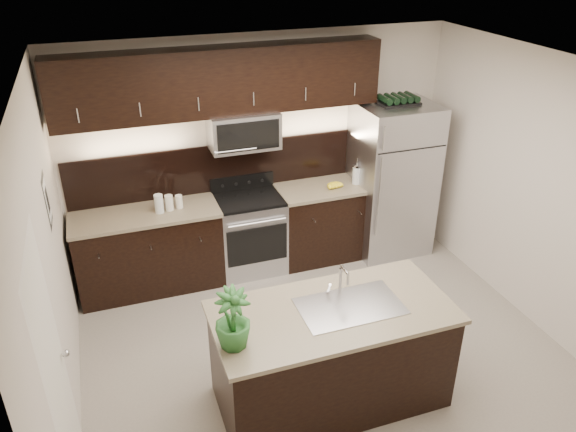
{
  "coord_description": "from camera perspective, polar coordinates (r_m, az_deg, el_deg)",
  "views": [
    {
      "loc": [
        -1.73,
        -3.9,
        3.7
      ],
      "look_at": [
        -0.17,
        0.55,
        1.24
      ],
      "focal_mm": 35.0,
      "sensor_mm": 36.0,
      "label": 1
    }
  ],
  "objects": [
    {
      "name": "island",
      "position": [
        4.89,
        4.4,
        -13.9
      ],
      "size": [
        1.96,
        0.96,
        0.94
      ],
      "color": "black",
      "rests_on": "ground"
    },
    {
      "name": "wine_rack",
      "position": [
        6.67,
        11.13,
        11.51
      ],
      "size": [
        0.46,
        0.29,
        0.11
      ],
      "color": "black",
      "rests_on": "refrigerator"
    },
    {
      "name": "upper_fixtures",
      "position": [
        6.09,
        -6.46,
        12.48
      ],
      "size": [
        3.49,
        0.4,
        1.66
      ],
      "color": "black",
      "rests_on": "counter_run"
    },
    {
      "name": "bananas",
      "position": [
        6.62,
        4.28,
        3.08
      ],
      "size": [
        0.23,
        0.19,
        0.06
      ],
      "primitive_type": "ellipsoid",
      "rotation": [
        0.0,
        0.0,
        0.15
      ],
      "color": "yellow",
      "rests_on": "counter_run"
    },
    {
      "name": "sink_faucet",
      "position": [
        4.64,
        6.28,
        -8.89
      ],
      "size": [
        0.84,
        0.5,
        0.28
      ],
      "color": "silver",
      "rests_on": "island"
    },
    {
      "name": "plant",
      "position": [
        4.12,
        -5.66,
        -10.39
      ],
      "size": [
        0.32,
        0.32,
        0.48
      ],
      "primitive_type": "imported",
      "rotation": [
        0.0,
        0.0,
        0.23
      ],
      "color": "#265E25",
      "rests_on": "island"
    },
    {
      "name": "room_walls",
      "position": [
        4.64,
        3.09,
        1.89
      ],
      "size": [
        4.52,
        4.02,
        2.71
      ],
      "color": "beige",
      "rests_on": "ground"
    },
    {
      "name": "refrigerator",
      "position": [
        6.99,
        10.41,
        3.74
      ],
      "size": [
        0.9,
        0.81,
        1.87
      ],
      "primitive_type": "cube",
      "color": "#B2B2B7",
      "rests_on": "ground"
    },
    {
      "name": "canisters",
      "position": [
        6.19,
        -12.23,
        1.31
      ],
      "size": [
        0.31,
        0.13,
        0.21
      ],
      "rotation": [
        0.0,
        0.0,
        0.21
      ],
      "color": "silver",
      "rests_on": "counter_run"
    },
    {
      "name": "counter_run",
      "position": [
        6.58,
        -5.63,
        -2.04
      ],
      "size": [
        3.51,
        0.65,
        0.94
      ],
      "color": "black",
      "rests_on": "ground"
    },
    {
      "name": "ground",
      "position": [
        5.64,
        3.58,
        -13.5
      ],
      "size": [
        4.5,
        4.5,
        0.0
      ],
      "primitive_type": "plane",
      "color": "gray",
      "rests_on": "ground"
    },
    {
      "name": "french_press",
      "position": [
        6.75,
        6.99,
        4.22
      ],
      "size": [
        0.11,
        0.11,
        0.31
      ],
      "rotation": [
        0.0,
        0.0,
        0.38
      ],
      "color": "silver",
      "rests_on": "counter_run"
    }
  ]
}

